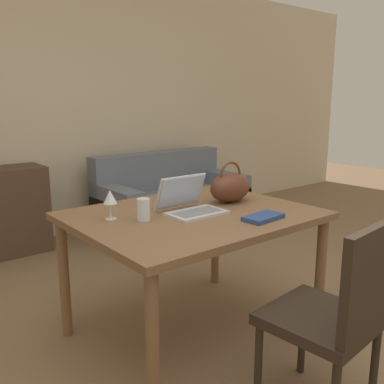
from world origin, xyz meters
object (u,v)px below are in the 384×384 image
Objects in this scene: laptop at (189,203)px; drinking_glass at (143,209)px; couch at (171,203)px; handbag at (230,187)px; wine_glass at (110,198)px; chair at (337,311)px.

drinking_glass is (-0.29, 0.02, 0.00)m from laptop.
couch is at bearing 56.65° from laptop.
couch is 13.39× the size of drinking_glass.
handbag is (0.35, 0.03, 0.04)m from laptop.
wine_glass is at bearing 161.13° from laptop.
laptop is at bearing -174.63° from handbag.
handbag is at bearing -115.14° from couch.
chair is 2.83× the size of laptop.
handbag reaches higher than wine_glass.
handbag reaches higher than chair.
couch is at bearing 62.39° from chair.
chair reaches higher than drinking_glass.
drinking_glass is at bearing 175.79° from laptop.
couch is at bearing 64.86° from handbag.
chair reaches higher than couch.
couch is 2.38m from wine_glass.
laptop is 1.11× the size of handbag.
chair is 0.99m from laptop.
wine_glass is (-0.47, 1.09, 0.36)m from chair.
couch is 2.37m from drinking_glass.
wine_glass reaches higher than chair.
chair is 5.61× the size of wine_glass.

